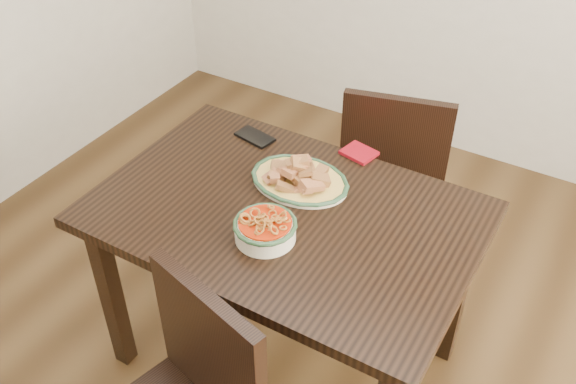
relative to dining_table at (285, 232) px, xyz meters
The scene contains 7 objects.
floor 0.65m from the dining_table, 49.13° to the right, with size 3.50×3.50×0.00m, color #392512.
dining_table is the anchor object (origin of this frame).
chair_far 0.75m from the dining_table, 82.34° to the left, with size 0.51×0.51×0.89m.
fish_plate 0.21m from the dining_table, 101.21° to the left, with size 0.34×0.27×0.11m.
noodle_bowl 0.20m from the dining_table, 83.20° to the right, with size 0.20×0.20×0.08m.
smartphone 0.44m from the dining_table, 135.92° to the left, with size 0.15×0.08×0.01m, color black.
napkin 0.42m from the dining_table, 80.18° to the left, with size 0.11×0.10×0.01m, color maroon.
Camera 1 is at (0.81, -1.34, 2.08)m, focal length 40.00 mm.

